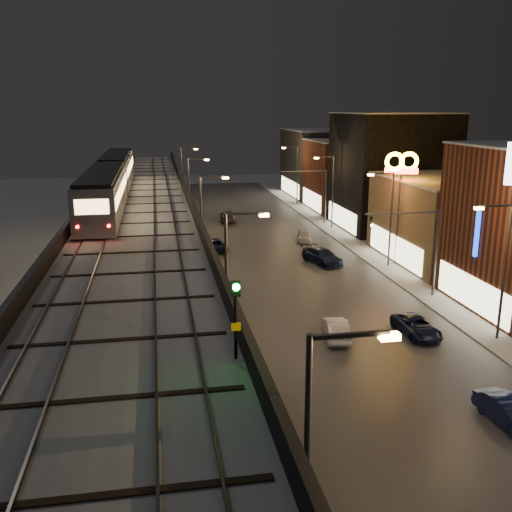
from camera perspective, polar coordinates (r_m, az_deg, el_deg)
ground at (r=23.92m, az=3.19°, el=-23.32°), size 220.00×220.00×0.00m
road_surface at (r=56.59m, az=2.59°, el=-0.42°), size 17.00×120.00×0.06m
sidewalk_right at (r=59.51m, az=12.03°, el=0.06°), size 4.00×120.00×0.14m
under_viaduct_pavement at (r=55.34m, az=-11.20°, el=-1.04°), size 11.00×120.00×0.06m
elevated_viaduct at (r=51.02m, az=-11.56°, el=4.07°), size 9.00×100.00×6.30m
viaduct_trackbed at (r=51.01m, az=-11.61°, el=4.94°), size 8.40×100.00×0.32m
viaduct_parapet_streetside at (r=51.02m, az=-6.72°, el=5.67°), size 0.30×100.00×1.10m
viaduct_parapet_far at (r=51.28m, az=-16.50°, el=5.22°), size 0.30×100.00×1.10m
building_c at (r=58.79m, az=19.21°, el=3.39°), size 12.20×15.20×8.16m
building_d at (r=72.58m, az=13.32°, el=8.20°), size 12.20×13.20×14.16m
building_e at (r=85.77m, az=9.57°, el=7.98°), size 12.20×12.20×10.16m
building_f at (r=98.95m, az=6.88°, el=9.23°), size 12.20×16.20×11.16m
streetlight_left_0 at (r=16.84m, az=6.03°, el=-19.66°), size 2.57×0.28×9.00m
streetlight_left_1 at (r=32.98m, az=-2.52°, el=-2.07°), size 2.57×0.28×9.00m
streetlight_right_1 at (r=38.99m, az=23.34°, el=-0.65°), size 2.56×0.28×9.00m
streetlight_left_2 at (r=50.40m, az=-5.20°, el=3.74°), size 2.57×0.28×9.00m
streetlight_right_2 at (r=54.52m, az=13.11°, el=4.24°), size 2.56×0.28×9.00m
streetlight_left_3 at (r=68.12m, az=-6.51°, el=6.54°), size 2.57×0.28×9.00m
streetlight_right_3 at (r=71.22m, az=7.49°, el=6.86°), size 2.56×0.28×9.00m
streetlight_left_4 at (r=85.95m, az=-7.29°, el=8.18°), size 2.57×0.28×9.00m
streetlight_right_4 at (r=88.43m, az=4.00°, el=8.44°), size 2.56×0.28×9.00m
traffic_light_rig_a at (r=46.29m, az=16.33°, el=1.29°), size 6.10×0.34×7.00m
traffic_light_rig_b at (r=73.91m, az=6.12°, el=6.60°), size 6.10×0.34×7.00m
subway_train at (r=54.38m, az=-14.27°, el=7.43°), size 2.85×34.81×3.40m
rail_signal at (r=18.44m, az=-2.04°, el=-4.89°), size 0.31×0.41×2.72m
car_taxi at (r=35.93m, az=-1.93°, el=-8.46°), size 2.59×3.91×1.24m
car_near_white at (r=37.83m, az=8.00°, el=-7.31°), size 2.05×4.22×1.33m
car_mid_silver at (r=60.29m, az=-4.34°, el=1.13°), size 3.05×5.18×1.35m
car_mid_dark at (r=75.79m, az=-2.84°, el=3.97°), size 2.50×5.11×1.43m
car_onc_silver at (r=30.50m, az=23.96°, el=-14.18°), size 1.70×4.05×1.30m
car_onc_dark at (r=39.47m, az=15.75°, el=-6.88°), size 2.25×4.48×1.22m
car_onc_white at (r=55.36m, az=6.64°, el=-0.09°), size 3.58×5.49×1.48m
car_onc_red at (r=64.52m, az=4.86°, el=1.98°), size 2.38×4.03×1.29m
sign_mcdonalds at (r=55.09m, az=14.31°, el=8.08°), size 3.20×0.78×10.75m
sign_carwash at (r=43.85m, az=21.91°, el=1.23°), size 1.47×0.35×7.64m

